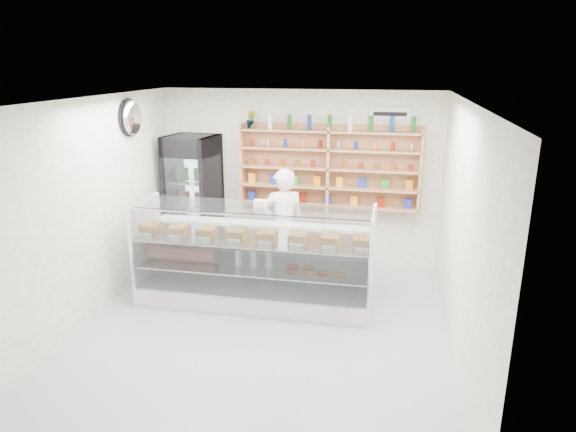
# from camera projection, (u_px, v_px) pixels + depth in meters

# --- Properties ---
(room) EXTENTS (5.00, 5.00, 5.00)m
(room) POSITION_uv_depth(u_px,v_px,m) (262.00, 223.00, 6.01)
(room) COLOR #B4B4B9
(room) RESTS_ON ground
(display_counter) EXTENTS (3.20, 0.96, 1.39)m
(display_counter) POSITION_uv_depth(u_px,v_px,m) (255.00, 276.00, 7.06)
(display_counter) COLOR white
(display_counter) RESTS_ON floor
(shop_worker) EXTENTS (0.75, 0.63, 1.74)m
(shop_worker) POSITION_uv_depth(u_px,v_px,m) (283.00, 225.00, 7.63)
(shop_worker) COLOR silver
(shop_worker) RESTS_ON floor
(drinks_cooler) EXTENTS (0.84, 0.82, 2.08)m
(drinks_cooler) POSITION_uv_depth(u_px,v_px,m) (194.00, 199.00, 8.44)
(drinks_cooler) COLOR black
(drinks_cooler) RESTS_ON floor
(wall_shelving) EXTENTS (2.84, 0.28, 1.33)m
(wall_shelving) POSITION_uv_depth(u_px,v_px,m) (329.00, 169.00, 8.06)
(wall_shelving) COLOR tan
(wall_shelving) RESTS_ON back_wall
(potted_plant) EXTENTS (0.18, 0.16, 0.28)m
(potted_plant) POSITION_uv_depth(u_px,v_px,m) (251.00, 119.00, 8.08)
(potted_plant) COLOR #1E6626
(potted_plant) RESTS_ON wall_shelving
(security_mirror) EXTENTS (0.15, 0.50, 0.50)m
(security_mirror) POSITION_uv_depth(u_px,v_px,m) (132.00, 118.00, 7.24)
(security_mirror) COLOR silver
(security_mirror) RESTS_ON left_wall
(wall_sign) EXTENTS (0.62, 0.03, 0.20)m
(wall_sign) POSITION_uv_depth(u_px,v_px,m) (390.00, 114.00, 7.77)
(wall_sign) COLOR white
(wall_sign) RESTS_ON back_wall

